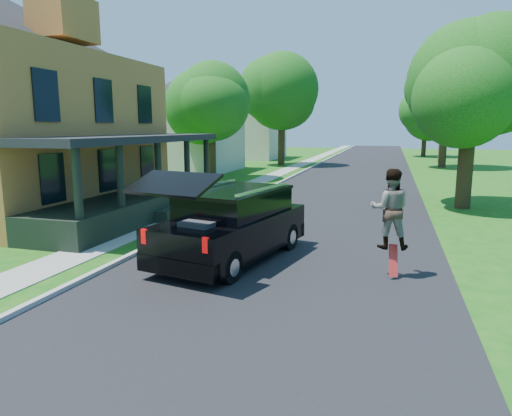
% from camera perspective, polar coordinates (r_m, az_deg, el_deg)
% --- Properties ---
extents(ground, '(140.00, 140.00, 0.00)m').
position_cam_1_polar(ground, '(10.09, 1.36, -9.77)').
color(ground, '#135511').
rests_on(ground, ground).
extents(street, '(8.00, 120.00, 0.02)m').
position_cam_1_polar(street, '(29.47, 11.58, 3.18)').
color(street, black).
rests_on(street, ground).
extents(curb, '(0.15, 120.00, 0.12)m').
position_cam_1_polar(curb, '(30.08, 3.86, 3.49)').
color(curb, '#A7A7A2').
rests_on(curb, ground).
extents(sidewalk, '(1.30, 120.00, 0.03)m').
position_cam_1_polar(sidewalk, '(30.46, 1.01, 3.59)').
color(sidewalk, gray).
rests_on(sidewalk, ground).
extents(front_walk, '(6.50, 1.20, 0.03)m').
position_cam_1_polar(front_walk, '(19.62, -21.45, -0.70)').
color(front_walk, gray).
rests_on(front_walk, ground).
extents(neighbor_house_mid, '(12.78, 12.78, 8.30)m').
position_cam_1_polar(neighbor_house_mid, '(36.82, -9.41, 11.11)').
color(neighbor_house_mid, beige).
rests_on(neighbor_house_mid, ground).
extents(neighbor_house_far, '(12.78, 12.78, 8.30)m').
position_cam_1_polar(neighbor_house_far, '(51.70, -1.55, 10.89)').
color(neighbor_house_far, beige).
rests_on(neighbor_house_far, ground).
extents(black_suv, '(2.99, 5.59, 2.47)m').
position_cam_1_polar(black_suv, '(11.81, -3.01, -2.06)').
color(black_suv, black).
rests_on(black_suv, ground).
extents(skateboarder, '(0.94, 0.76, 1.84)m').
position_cam_1_polar(skateboarder, '(10.82, 16.41, -0.10)').
color(skateboarder, black).
rests_on(skateboarder, ground).
extents(skateboard, '(0.24, 0.40, 0.72)m').
position_cam_1_polar(skateboard, '(10.94, 16.78, -6.42)').
color(skateboard, red).
rests_on(skateboard, ground).
extents(tree_left_mid, '(5.39, 5.19, 7.69)m').
position_cam_1_polar(tree_left_mid, '(30.86, -5.66, 12.96)').
color(tree_left_mid, black).
rests_on(tree_left_mid, ground).
extents(tree_left_far, '(7.21, 7.17, 10.52)m').
position_cam_1_polar(tree_left_far, '(42.18, 3.22, 14.62)').
color(tree_left_far, black).
rests_on(tree_left_far, ground).
extents(tree_right_near, '(6.05, 6.36, 8.09)m').
position_cam_1_polar(tree_right_near, '(21.40, 25.33, 14.52)').
color(tree_right_near, black).
rests_on(tree_right_near, ground).
extents(tree_right_mid, '(7.86, 7.62, 10.31)m').
position_cam_1_polar(tree_right_mid, '(42.81, 22.73, 13.82)').
color(tree_right_mid, black).
rests_on(tree_right_mid, ground).
extents(tree_right_far, '(6.93, 6.75, 8.41)m').
position_cam_1_polar(tree_right_far, '(57.94, 20.44, 11.36)').
color(tree_right_far, black).
rests_on(tree_right_far, ground).
extents(utility_pole_far, '(1.46, 0.56, 8.77)m').
position_cam_1_polar(utility_pole_far, '(48.64, 22.21, 10.61)').
color(utility_pole_far, '#472C21').
rests_on(utility_pole_far, ground).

